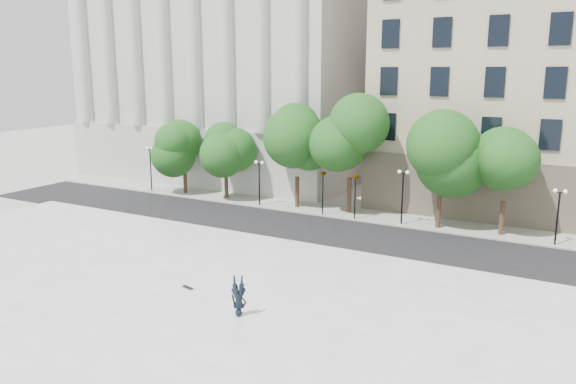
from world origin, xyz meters
name	(u,v)px	position (x,y,z in m)	size (l,w,h in m)	color
ground	(118,322)	(0.00, 0.00, 0.00)	(160.00, 160.00, 0.00)	beige
plaza	(161,295)	(0.00, 3.00, 0.23)	(44.00, 22.00, 0.45)	white
street	(297,229)	(0.00, 18.00, 0.01)	(60.00, 8.00, 0.02)	black
far_sidewalk	(330,210)	(0.00, 24.00, 0.06)	(60.00, 4.00, 0.12)	#B0ADA2
building_west	(251,58)	(-17.00, 38.57, 12.89)	(31.50, 27.65, 25.60)	#B4B4AF
traffic_light_west	(323,172)	(0.06, 22.30, 3.64)	(0.77, 1.65, 4.15)	black
traffic_light_east	(356,173)	(2.85, 22.30, 3.78)	(1.18, 1.94, 4.28)	black
person_lying	(239,310)	(5.18, 2.49, 0.72)	(0.71, 0.46, 1.94)	black
skateboard	(188,287)	(0.95, 4.01, 0.49)	(0.69, 0.18, 0.07)	black
street_trees	(335,152)	(0.55, 23.49, 5.10)	(32.36, 5.53, 7.81)	#382619
lamp_posts	(319,180)	(-0.43, 22.60, 2.88)	(36.40, 0.28, 4.41)	black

